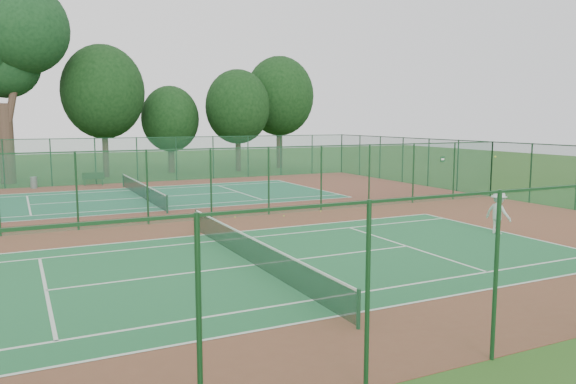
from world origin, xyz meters
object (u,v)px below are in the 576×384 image
(trash_bin, at_px, (34,183))
(bench, at_px, (93,179))
(player_near, at_px, (498,212))
(big_tree, at_px, (1,41))

(trash_bin, distance_m, bench, 4.03)
(trash_bin, xyz_separation_m, bench, (4.03, 0.03, 0.09))
(player_near, bearing_deg, bench, 17.35)
(bench, xyz_separation_m, big_tree, (-5.53, 4.47, 10.14))
(player_near, height_order, trash_bin, player_near)
(bench, distance_m, big_tree, 12.38)
(player_near, bearing_deg, trash_bin, 23.98)
(big_tree, bearing_deg, bench, -38.93)
(player_near, bearing_deg, big_tree, 22.01)
(trash_bin, distance_m, big_tree, 11.27)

